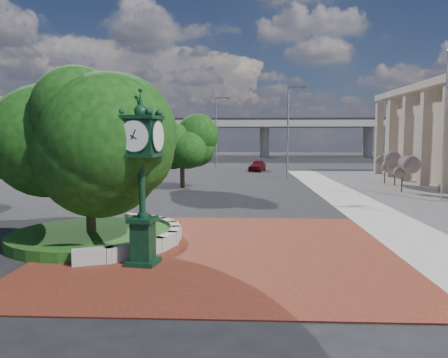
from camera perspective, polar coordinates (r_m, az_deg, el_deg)
ground at (r=16.66m, az=-0.26°, el=-8.39°), size 200.00×200.00×0.00m
plaza at (r=15.69m, az=-0.44°, el=-9.19°), size 12.00×12.00×0.04m
planter_wall at (r=16.94m, az=-9.52°, el=-7.29°), size 2.96×6.77×0.54m
grass_bed at (r=17.57m, az=-16.91°, el=-7.22°), size 6.10×6.10×0.40m
overpass at (r=86.20m, az=1.84°, el=7.20°), size 90.00×12.00×7.50m
tree_planter at (r=17.16m, az=-17.24°, el=4.34°), size 5.20×5.20×6.33m
tree_street at (r=34.49m, az=-5.49°, el=4.22°), size 4.40×4.40×5.45m
post_clock at (r=13.61m, az=-10.70°, el=1.02°), size 1.26×1.26×5.39m
parked_car at (r=51.63m, az=4.36°, el=1.79°), size 2.44×4.14×1.32m
flagpole_b at (r=30.61m, az=26.87°, el=6.43°), size 1.46×0.24×9.38m
street_lamp_near at (r=42.71m, az=8.62°, el=6.97°), size 1.87×0.90×8.76m
street_lamp_far at (r=56.59m, az=-0.86°, el=6.82°), size 1.98×0.76×9.04m
shrub_near at (r=34.09m, az=22.27°, el=1.05°), size 1.20×1.20×2.20m
shrub_mid at (r=38.17m, az=21.47°, el=1.51°), size 1.20×1.20×2.20m
shrub_far at (r=39.83m, az=20.31°, el=1.70°), size 1.20×1.20×2.20m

